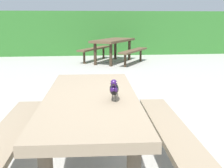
# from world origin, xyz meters

# --- Properties ---
(hedge_wall) EXTENTS (28.00, 2.34, 1.67)m
(hedge_wall) POSITION_xyz_m (0.00, 9.30, 0.83)
(hedge_wall) COLOR #2D6B28
(hedge_wall) RESTS_ON ground
(picnic_table_foreground) EXTENTS (1.76, 1.83, 0.74)m
(picnic_table_foreground) POSITION_xyz_m (-0.34, -0.07, 0.56)
(picnic_table_foreground) COLOR #84725B
(picnic_table_foreground) RESTS_ON ground
(bird_grackle) EXTENTS (0.09, 0.29, 0.18)m
(bird_grackle) POSITION_xyz_m (-0.17, -0.24, 0.84)
(bird_grackle) COLOR black
(bird_grackle) RESTS_ON picnic_table_foreground
(picnic_table_mid_left) EXTENTS (2.34, 2.35, 0.74)m
(picnic_table_mid_left) POSITION_xyz_m (0.58, 6.38, 0.56)
(picnic_table_mid_left) COLOR brown
(picnic_table_mid_left) RESTS_ON ground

